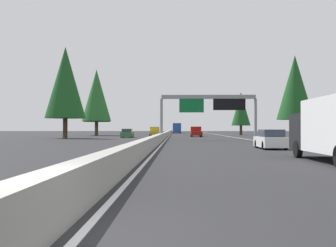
# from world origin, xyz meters

# --- Properties ---
(ground_plane) EXTENTS (320.00, 320.00, 0.00)m
(ground_plane) POSITION_xyz_m (60.00, 0.00, 0.00)
(ground_plane) COLOR #262628
(median_barrier) EXTENTS (180.00, 0.56, 0.90)m
(median_barrier) POSITION_xyz_m (80.00, 0.30, 0.45)
(median_barrier) COLOR #9E9B93
(median_barrier) RESTS_ON ground
(shoulder_stripe_right) EXTENTS (160.00, 0.16, 0.01)m
(shoulder_stripe_right) POSITION_xyz_m (70.00, -11.52, 0.01)
(shoulder_stripe_right) COLOR silver
(shoulder_stripe_right) RESTS_ON ground
(shoulder_stripe_median) EXTENTS (160.00, 0.16, 0.01)m
(shoulder_stripe_median) POSITION_xyz_m (70.00, -0.25, 0.01)
(shoulder_stripe_median) COLOR silver
(shoulder_stripe_median) RESTS_ON ground
(sign_gantry_overhead) EXTENTS (0.50, 12.68, 5.93)m
(sign_gantry_overhead) POSITION_xyz_m (48.88, -6.04, 4.72)
(sign_gantry_overhead) COLOR gray
(sign_gantry_overhead) RESTS_ON ground
(sedan_distant_a) EXTENTS (4.40, 1.80, 1.47)m
(sedan_distant_a) POSITION_xyz_m (25.98, -8.83, 0.68)
(sedan_distant_a) COLOR white
(sedan_distant_a) RESTS_ON ground
(pickup_mid_center) EXTENTS (5.60, 2.00, 1.86)m
(pickup_mid_center) POSITION_xyz_m (70.97, -5.28, 0.91)
(pickup_mid_center) COLOR maroon
(pickup_mid_center) RESTS_ON ground
(bus_far_left) EXTENTS (11.50, 2.55, 3.10)m
(bus_far_left) POSITION_xyz_m (126.22, -1.84, 1.72)
(bus_far_left) COLOR #1E4793
(bus_far_left) RESTS_ON ground
(oncoming_near) EXTENTS (5.60, 2.00, 1.86)m
(oncoming_near) POSITION_xyz_m (83.11, 2.97, 0.91)
(oncoming_near) COLOR #AD931E
(oncoming_near) RESTS_ON ground
(oncoming_far) EXTENTS (4.40, 1.80, 1.47)m
(oncoming_far) POSITION_xyz_m (63.86, 6.56, 0.68)
(oncoming_far) COLOR #2D6B38
(oncoming_far) RESTS_ON ground
(conifer_right_mid) EXTENTS (5.99, 5.99, 13.61)m
(conifer_right_mid) POSITION_xyz_m (63.31, -21.21, 8.28)
(conifer_right_mid) COLOR #4C3823
(conifer_right_mid) RESTS_ON ground
(conifer_right_far) EXTENTS (4.36, 4.36, 9.90)m
(conifer_right_far) POSITION_xyz_m (90.57, -16.51, 6.02)
(conifer_right_far) COLOR #4C3823
(conifer_right_far) RESTS_ON ground
(conifer_left_near) EXTENTS (6.20, 6.20, 14.09)m
(conifer_left_near) POSITION_xyz_m (57.87, 15.40, 8.57)
(conifer_left_near) COLOR #4C3823
(conifer_left_near) RESTS_ON ground
(conifer_left_mid) EXTENTS (6.14, 6.14, 13.95)m
(conifer_left_mid) POSITION_xyz_m (81.84, 15.19, 8.48)
(conifer_left_mid) COLOR #4C3823
(conifer_left_mid) RESTS_ON ground
(conifer_left_far) EXTENTS (5.88, 5.88, 13.37)m
(conifer_left_far) POSITION_xyz_m (83.90, 15.54, 8.13)
(conifer_left_far) COLOR #4C3823
(conifer_left_far) RESTS_ON ground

